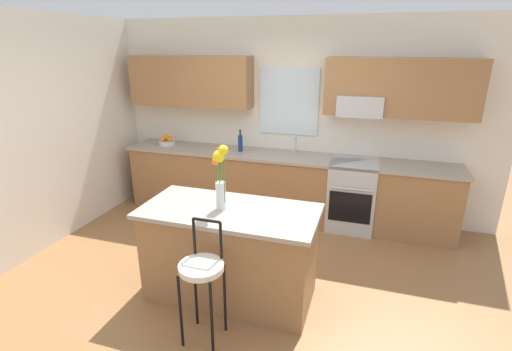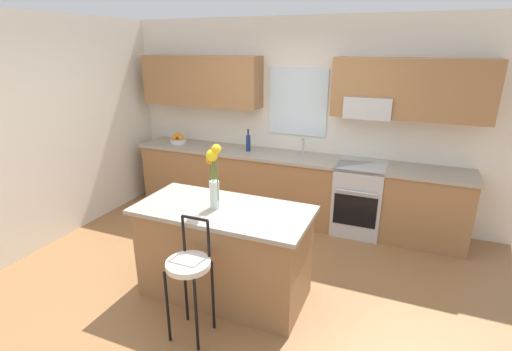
% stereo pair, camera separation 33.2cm
% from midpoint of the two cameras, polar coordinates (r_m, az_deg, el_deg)
% --- Properties ---
extents(ground_plane, '(14.00, 14.00, 0.00)m').
position_cam_midpoint_polar(ground_plane, '(4.08, -0.40, -15.88)').
color(ground_plane, olive).
extents(wall_left, '(0.12, 4.60, 2.70)m').
position_cam_midpoint_polar(wall_left, '(5.23, -25.99, 6.29)').
color(wall_left, silver).
rests_on(wall_left, ground).
extents(back_wall_assembly, '(5.60, 0.50, 2.70)m').
position_cam_midpoint_polar(back_wall_assembly, '(5.28, 8.29, 9.93)').
color(back_wall_assembly, silver).
rests_on(back_wall_assembly, ground).
extents(counter_run, '(4.56, 0.64, 0.92)m').
position_cam_midpoint_polar(counter_run, '(5.29, 6.79, -1.75)').
color(counter_run, '#996B42').
rests_on(counter_run, ground).
extents(sink_faucet, '(0.02, 0.13, 0.23)m').
position_cam_midpoint_polar(sink_faucet, '(5.21, 8.94, 4.69)').
color(sink_faucet, '#B7BABC').
rests_on(sink_faucet, counter_run).
extents(oven_range, '(0.60, 0.64, 0.92)m').
position_cam_midpoint_polar(oven_range, '(5.12, 17.05, -3.30)').
color(oven_range, '#B7BABC').
rests_on(oven_range, ground).
extents(kitchen_island, '(1.63, 0.79, 0.92)m').
position_cam_midpoint_polar(kitchen_island, '(3.69, -2.21, -11.48)').
color(kitchen_island, '#996B42').
rests_on(kitchen_island, ground).
extents(bar_stool_near, '(0.36, 0.36, 1.04)m').
position_cam_midpoint_polar(bar_stool_near, '(3.14, -7.02, -13.93)').
color(bar_stool_near, black).
rests_on(bar_stool_near, ground).
extents(flower_vase, '(0.16, 0.15, 0.61)m').
position_cam_midpoint_polar(flower_vase, '(3.36, -3.59, 0.51)').
color(flower_vase, silver).
rests_on(flower_vase, kitchen_island).
extents(fruit_bowl_oranges, '(0.24, 0.24, 0.16)m').
position_cam_midpoint_polar(fruit_bowl_oranges, '(5.85, -10.10, 5.36)').
color(fruit_bowl_oranges, silver).
rests_on(fruit_bowl_oranges, counter_run).
extents(bottle_olive_oil, '(0.06, 0.06, 0.31)m').
position_cam_midpoint_polar(bottle_olive_oil, '(5.31, 0.62, 4.98)').
color(bottle_olive_oil, navy).
rests_on(bottle_olive_oil, counter_run).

